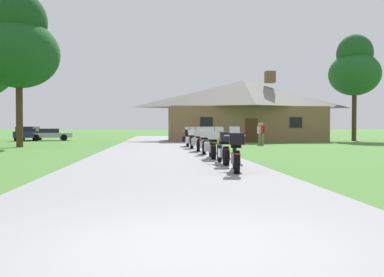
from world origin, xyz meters
TOP-DOWN VIEW (x-y plane):
  - ground_plane at (0.00, 20.00)m, footprint 500.00×500.00m
  - asphalt_driveway at (0.00, 18.00)m, footprint 6.40×80.00m
  - motorcycle_white_nearest_to_camera at (1.99, 7.68)m, footprint 0.76×2.08m
  - motorcycle_orange_second_in_row at (2.03, 10.21)m, footprint 0.66×2.08m
  - motorcycle_yellow_third_in_row at (1.99, 12.85)m, footprint 0.76×2.08m
  - motorcycle_orange_fourth_in_row at (2.00, 15.93)m, footprint 0.75×2.08m
  - motorcycle_orange_fifth_in_row at (1.95, 18.33)m, footprint 0.87×2.08m
  - motorcycle_blue_sixth_in_row at (1.85, 21.40)m, footprint 0.87×2.08m
  - motorcycle_black_farthest_in_row at (1.77, 24.03)m, footprint 0.75×2.08m
  - stone_lodge at (7.96, 35.73)m, footprint 15.00×7.29m
  - bystander_white_shirt_near_lodge at (7.39, 27.10)m, footprint 0.25×0.55m
  - bystander_red_shirt_beside_signpost at (7.53, 26.86)m, footprint 0.40×0.43m
  - tree_left_near at (-9.42, 24.90)m, footprint 5.33×5.33m
  - tree_right_of_lodge at (18.91, 35.84)m, footprint 4.93×4.93m
  - parked_navy_suv_far_left at (-13.09, 39.39)m, footprint 2.13×4.71m
  - parked_silver_sedan_far_left at (-10.96, 39.12)m, footprint 4.54×2.90m

SIDE VIEW (x-z plane):
  - ground_plane at x=0.00m, z-range 0.00..0.00m
  - asphalt_driveway at x=0.00m, z-range 0.00..0.06m
  - motorcycle_yellow_third_in_row at x=1.99m, z-range -0.04..1.26m
  - motorcycle_orange_fifth_in_row at x=1.95m, z-range -0.04..1.26m
  - motorcycle_blue_sixth_in_row at x=1.85m, z-range -0.04..1.26m
  - motorcycle_black_farthest_in_row at x=1.77m, z-range -0.04..1.26m
  - motorcycle_white_nearest_to_camera at x=1.99m, z-range -0.03..1.27m
  - motorcycle_orange_second_in_row at x=2.03m, z-range -0.03..1.27m
  - motorcycle_orange_fourth_in_row at x=2.00m, z-range -0.03..1.27m
  - parked_silver_sedan_far_left at x=-10.96m, z-range 0.04..1.24m
  - parked_navy_suv_far_left at x=-13.09m, z-range 0.08..1.48m
  - bystander_white_shirt_near_lodge at x=7.39m, z-range 0.10..1.76m
  - bystander_red_shirt_beside_signpost at x=7.53m, z-range 0.11..1.79m
  - stone_lodge at x=7.96m, z-range -0.36..6.31m
  - tree_left_near at x=-9.42m, z-range 1.66..12.00m
  - tree_right_of_lodge at x=18.91m, z-range 1.91..12.26m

